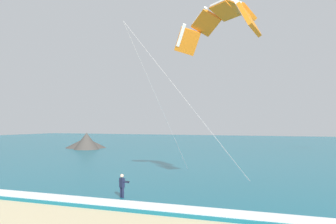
% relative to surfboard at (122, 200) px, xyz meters
% --- Properties ---
extents(sea, '(200.00, 120.00, 0.20)m').
position_rel_surfboard_xyz_m(sea, '(-0.22, 57.39, 0.07)').
color(sea, '#146075').
rests_on(sea, ground).
extents(surf_foam, '(200.00, 1.71, 0.04)m').
position_rel_surfboard_xyz_m(surf_foam, '(-0.22, -1.61, 0.19)').
color(surf_foam, white).
rests_on(surf_foam, sea).
extents(surfboard, '(1.00, 1.45, 0.09)m').
position_rel_surfboard_xyz_m(surfboard, '(0.00, 0.00, 0.00)').
color(surfboard, '#239EC6').
rests_on(surfboard, ground).
extents(kitesurfer, '(0.66, 0.66, 1.69)m').
position_rel_surfboard_xyz_m(kitesurfer, '(0.01, 0.02, 0.91)').
color(kitesurfer, '#191E38').
rests_on(kitesurfer, ground).
extents(kite_primary, '(8.41, 8.48, 12.69)m').
position_rel_surfboard_xyz_m(kite_primary, '(4.81, 5.93, 12.44)').
color(kite_primary, orange).
extents(headland_left, '(9.28, 10.34, 3.16)m').
position_rel_surfboard_xyz_m(headland_left, '(-28.74, 38.14, 1.19)').
color(headland_left, '#47423D').
rests_on(headland_left, ground).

